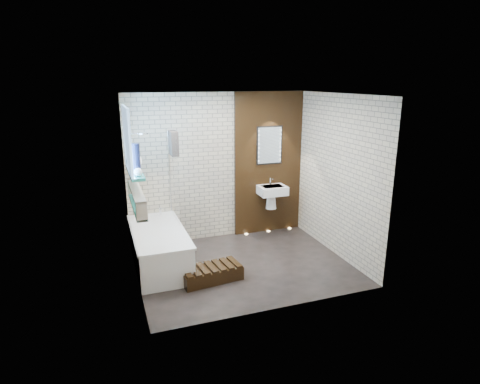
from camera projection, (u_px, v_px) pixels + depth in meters
name	position (u px, v px, depth m)	size (l,w,h in m)	color
ground	(243.00, 265.00, 6.29)	(3.20, 3.20, 0.00)	black
room_shell	(243.00, 185.00, 5.94)	(3.24, 3.20, 2.60)	#C0B599
walnut_panel	(268.00, 164.00, 7.40)	(1.30, 0.06, 2.60)	black
clerestory_window	(129.00, 147.00, 5.59)	(0.18, 1.00, 0.94)	#7FADE0
display_niche	(137.00, 199.00, 5.61)	(0.14, 1.30, 0.26)	#238276
bathtub	(159.00, 248.00, 6.23)	(0.79, 1.74, 0.70)	white
bath_screen	(174.00, 177.00, 6.47)	(0.01, 0.78, 1.40)	white
towel	(174.00, 143.00, 6.21)	(0.11, 0.29, 0.38)	black
shower_head	(143.00, 133.00, 6.19)	(0.18, 0.18, 0.02)	silver
washbasin	(272.00, 193.00, 7.36)	(0.50, 0.36, 0.58)	white
led_mirror	(269.00, 145.00, 7.27)	(0.50, 0.02, 0.70)	black
walnut_step	(211.00, 274.00, 5.80)	(0.87, 0.39, 0.19)	black
niche_bottles	(139.00, 206.00, 5.36)	(0.06, 0.88, 0.16)	#B1691B
sill_vases	(135.00, 162.00, 5.67)	(0.22, 0.67, 0.43)	white
floor_uplights	(268.00, 231.00, 7.69)	(0.96, 0.06, 0.01)	#FFD899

